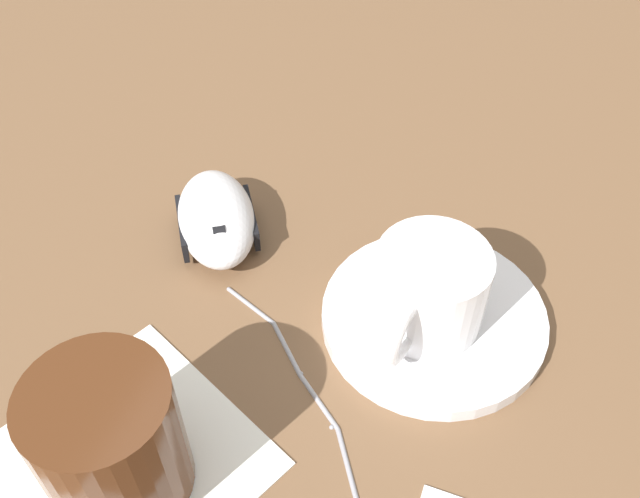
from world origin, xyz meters
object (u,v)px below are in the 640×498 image
at_px(saucer, 433,318).
at_px(computer_mouse, 216,218).
at_px(coffee_cup, 429,291).
at_px(drinking_glass, 110,442).

bearing_deg(saucer, computer_mouse, 82.44).
xyz_separation_m(saucer, computer_mouse, (0.02, 0.17, 0.01)).
height_order(saucer, coffee_cup, coffee_cup).
distance_m(saucer, computer_mouse, 0.17).
xyz_separation_m(coffee_cup, computer_mouse, (0.03, 0.17, -0.02)).
bearing_deg(computer_mouse, saucer, -97.56).
xyz_separation_m(saucer, coffee_cup, (-0.01, 0.01, 0.04)).
distance_m(coffee_cup, drinking_glass, 0.21).
bearing_deg(computer_mouse, coffee_cup, -100.40).
xyz_separation_m(saucer, drinking_glass, (-0.17, 0.14, 0.04)).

